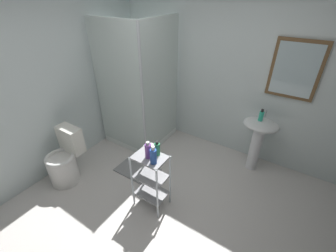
{
  "coord_description": "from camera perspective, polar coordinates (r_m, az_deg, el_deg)",
  "views": [
    {
      "loc": [
        0.95,
        -1.29,
        2.3
      ],
      "look_at": [
        -0.36,
        0.71,
        0.82
      ],
      "focal_mm": 23.93,
      "sensor_mm": 36.0,
      "label": 1
    }
  ],
  "objects": [
    {
      "name": "ground_plane",
      "position": [
        2.81,
        -2.0,
        -23.55
      ],
      "size": [
        4.2,
        4.2,
        0.02
      ],
      "primitive_type": "cube",
      "color": "silver"
    },
    {
      "name": "wall_back",
      "position": [
        3.44,
        16.02,
        12.79
      ],
      "size": [
        4.2,
        0.14,
        2.5
      ],
      "color": "silver",
      "rests_on": "ground_plane"
    },
    {
      "name": "wall_left",
      "position": [
        3.26,
        -30.63,
        8.44
      ],
      "size": [
        0.1,
        4.2,
        2.5
      ],
      "primitive_type": "cube",
      "color": "silver",
      "rests_on": "ground_plane"
    },
    {
      "name": "shower_stall",
      "position": [
        3.77,
        -6.82,
        2.33
      ],
      "size": [
        0.92,
        0.92,
        2.0
      ],
      "color": "white",
      "rests_on": "ground_plane"
    },
    {
      "name": "pedestal_sink",
      "position": [
        3.32,
        22.05,
        -2.16
      ],
      "size": [
        0.46,
        0.37,
        0.81
      ],
      "color": "white",
      "rests_on": "ground_plane"
    },
    {
      "name": "sink_faucet",
      "position": [
        3.29,
        23.51,
        2.9
      ],
      "size": [
        0.03,
        0.03,
        0.1
      ],
      "primitive_type": "cylinder",
      "color": "silver",
      "rests_on": "pedestal_sink"
    },
    {
      "name": "toilet",
      "position": [
        3.35,
        -24.75,
        -8.08
      ],
      "size": [
        0.37,
        0.49,
        0.76
      ],
      "color": "white",
      "rests_on": "ground_plane"
    },
    {
      "name": "storage_cart",
      "position": [
        2.66,
        -4.38,
        -12.89
      ],
      "size": [
        0.38,
        0.28,
        0.74
      ],
      "color": "silver",
      "rests_on": "ground_plane"
    },
    {
      "name": "hand_soap_bottle",
      "position": [
        3.16,
        22.65,
        2.42
      ],
      "size": [
        0.06,
        0.06,
        0.16
      ],
      "color": "#2DBC99",
      "rests_on": "pedestal_sink"
    },
    {
      "name": "body_wash_bottle_green",
      "position": [
        2.43,
        -2.78,
        -5.84
      ],
      "size": [
        0.06,
        0.06,
        0.18
      ],
      "color": "#30925A",
      "rests_on": "storage_cart"
    },
    {
      "name": "conditioner_bottle_purple",
      "position": [
        2.4,
        -5.07,
        -6.28
      ],
      "size": [
        0.07,
        0.07,
        0.2
      ],
      "color": "purple",
      "rests_on": "storage_cart"
    },
    {
      "name": "shampoo_bottle_blue",
      "position": [
        2.32,
        -3.76,
        -7.62
      ],
      "size": [
        0.07,
        0.07,
        0.22
      ],
      "color": "#2551B1",
      "rests_on": "storage_cart"
    },
    {
      "name": "rinse_cup",
      "position": [
        2.49,
        -4.4,
        -5.68
      ],
      "size": [
        0.07,
        0.07,
        0.1
      ],
      "primitive_type": "cylinder",
      "color": "silver",
      "rests_on": "storage_cart"
    },
    {
      "name": "bath_mat",
      "position": [
        3.4,
        -7.78,
        -10.99
      ],
      "size": [
        0.6,
        0.4,
        0.02
      ],
      "primitive_type": "cube",
      "color": "gray",
      "rests_on": "ground_plane"
    }
  ]
}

